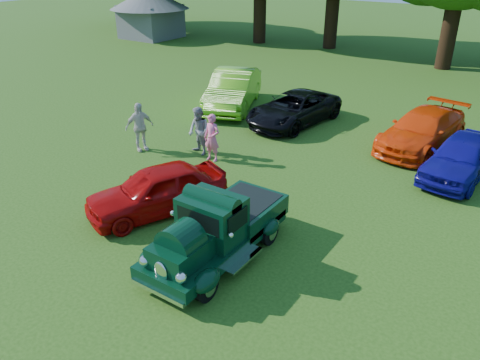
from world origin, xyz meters
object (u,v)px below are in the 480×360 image
Objects in this scene: back_car_lime at (233,90)px; gazebo at (150,7)px; red_convertible at (157,190)px; back_car_black at (294,109)px; hero_pickup at (218,230)px; spectator_white at (139,127)px; spectator_pink at (212,138)px; back_car_blue at (462,157)px; back_car_orange at (422,130)px; spectator_grey at (199,131)px.

back_car_lime is 0.81× the size of gazebo.
red_convertible is 8.76m from back_car_black.
spectator_white is at bearing 149.43° from hero_pickup.
back_car_lime is 6.15m from spectator_pink.
hero_pickup and spectator_pink have the same top height.
hero_pickup is 1.04× the size of back_car_blue.
hero_pickup is 8.88m from back_car_blue.
spectator_grey is at bearing -132.65° from back_car_orange.
back_car_orange is at bearing -25.37° from gazebo.
spectator_grey is (-8.23, -3.28, 0.17)m from back_car_blue.
spectator_white is at bearing -47.15° from gazebo.
back_car_black is at bearing 82.52° from spectator_pink.
back_car_black is 5.06m from spectator_pink.
red_convertible is 0.96× the size of back_car_blue.
red_convertible is (-2.69, 0.77, -0.05)m from hero_pickup.
red_convertible is at bearing -90.04° from back_car_lime.
back_car_lime reaches higher than back_car_blue.
spectator_pink is 2.84m from spectator_white.
spectator_pink reaches higher than back_car_orange.
spectator_pink is (-0.52, -5.03, 0.18)m from back_car_black.
spectator_white reaches higher than red_convertible.
back_car_black is at bearing -31.51° from gazebo.
back_car_blue is at bearing 23.35° from spectator_pink.
gazebo is at bearing 158.61° from red_convertible.
gazebo reaches higher than back_car_blue.
spectator_white reaches higher than hero_pickup.
spectator_white is (-3.64, 2.97, 0.23)m from red_convertible.
spectator_white is at bearing -136.03° from spectator_grey.
gazebo is at bearing 65.47° from spectator_white.
red_convertible is 4.25m from spectator_grey.
hero_pickup is 2.37× the size of spectator_white.
hero_pickup is 0.90× the size of back_car_orange.
back_car_orange is 2.84× the size of spectator_pink.
back_car_orange is 2.63× the size of spectator_white.
spectator_white is at bearing -112.21° from back_car_black.
spectator_pink is at bearing 3.81° from spectator_grey.
back_car_lime is at bearing 123.18° from hero_pickup.
back_car_orange reaches higher than red_convertible.
gazebo is (-19.99, 12.26, 1.74)m from back_car_black.
spectator_grey is (-0.74, 0.19, 0.03)m from spectator_pink.
back_car_lime is 20.43m from gazebo.
spectator_grey reaches higher than back_car_black.
spectator_grey is (-1.26, -4.83, 0.21)m from back_car_black.
back_car_black is 6.64m from spectator_white.
gazebo is at bearing 136.84° from spectator_pink.
back_car_lime is 6.19m from spectator_white.
back_car_lime reaches higher than back_car_orange.
red_convertible is 0.84× the size of back_car_black.
red_convertible is 4.70m from spectator_white.
back_car_lime is 1.25× the size of back_car_blue.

